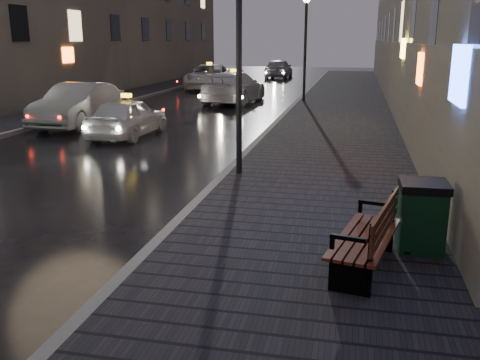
% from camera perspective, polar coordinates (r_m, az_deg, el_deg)
% --- Properties ---
extents(ground, '(120.00, 120.00, 0.00)m').
position_cam_1_polar(ground, '(8.54, -21.58, -9.25)').
color(ground, black).
rests_on(ground, ground).
extents(sidewalk, '(4.60, 58.00, 0.15)m').
position_cam_1_polar(sidewalk, '(27.61, 10.86, 7.80)').
color(sidewalk, black).
rests_on(sidewalk, ground).
extents(curb, '(0.20, 58.00, 0.15)m').
position_cam_1_polar(curb, '(27.77, 5.87, 8.03)').
color(curb, slate).
rests_on(curb, ground).
extents(sidewalk_far, '(2.40, 58.00, 0.15)m').
position_cam_1_polar(sidewalk_far, '(30.62, -13.67, 8.32)').
color(sidewalk_far, black).
rests_on(sidewalk_far, ground).
extents(curb_far, '(0.20, 58.00, 0.15)m').
position_cam_1_polar(curb_far, '(30.08, -11.41, 8.34)').
color(curb_far, slate).
rests_on(curb_far, ground).
extents(building_far_c, '(6.00, 22.00, 11.00)m').
position_cam_1_polar(building_far_c, '(48.91, -9.91, 17.18)').
color(building_far_c, '#6B6051').
rests_on(building_far_c, ground).
extents(lamp_near, '(0.36, 0.36, 5.28)m').
position_cam_1_polar(lamp_near, '(12.70, -0.11, 15.54)').
color(lamp_near, black).
rests_on(lamp_near, sidewalk).
extents(lamp_far, '(0.36, 0.36, 5.28)m').
position_cam_1_polar(lamp_far, '(28.54, 7.01, 15.05)').
color(lamp_far, black).
rests_on(lamp_far, sidewalk).
extents(bench, '(1.09, 2.08, 1.01)m').
position_cam_1_polar(bench, '(7.74, 13.75, -5.87)').
color(bench, black).
rests_on(bench, sidewalk).
extents(trash_bin, '(0.73, 0.73, 1.09)m').
position_cam_1_polar(trash_bin, '(8.70, 18.80, -3.59)').
color(trash_bin, black).
rests_on(trash_bin, sidewalk).
extents(taxi_near, '(1.73, 4.06, 1.37)m').
position_cam_1_polar(taxi_near, '(19.14, -11.91, 6.57)').
color(taxi_near, white).
rests_on(taxi_near, ground).
extents(car_left_mid, '(1.79, 5.02, 1.65)m').
position_cam_1_polar(car_left_mid, '(22.09, -16.86, 7.69)').
color(car_left_mid, '#96979E').
rests_on(car_left_mid, ground).
extents(taxi_mid, '(2.80, 5.84, 1.64)m').
position_cam_1_polar(taxi_mid, '(28.88, -0.69, 9.85)').
color(taxi_mid, silver).
rests_on(taxi_mid, ground).
extents(taxi_far, '(3.25, 6.14, 1.64)m').
position_cam_1_polar(taxi_far, '(37.21, -3.27, 10.95)').
color(taxi_far, silver).
rests_on(taxi_far, ground).
extents(car_far, '(2.04, 4.87, 1.65)m').
position_cam_1_polar(car_far, '(47.35, 4.15, 11.77)').
color(car_far, '#92929A').
rests_on(car_far, ground).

